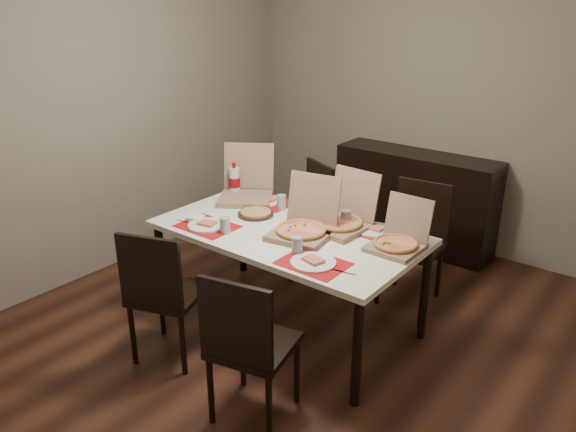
% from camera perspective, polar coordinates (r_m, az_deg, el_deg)
% --- Properties ---
extents(ground, '(3.80, 4.00, 0.02)m').
position_cam_1_polar(ground, '(4.21, 1.29, -10.84)').
color(ground, '#432214').
rests_on(ground, ground).
extents(room_walls, '(3.84, 4.02, 2.62)m').
position_cam_1_polar(room_walls, '(3.94, 5.39, 14.01)').
color(room_walls, gray).
rests_on(room_walls, ground).
extents(sideboard, '(1.50, 0.40, 0.90)m').
position_cam_1_polar(sideboard, '(5.40, 12.70, 1.62)').
color(sideboard, black).
rests_on(sideboard, ground).
extents(dining_table, '(1.80, 1.00, 0.75)m').
position_cam_1_polar(dining_table, '(3.86, 0.00, -2.30)').
color(dining_table, '#F2E8CB').
rests_on(dining_table, ground).
extents(chair_near_left, '(0.54, 0.54, 0.93)m').
position_cam_1_polar(chair_near_left, '(3.65, -12.66, -7.42)').
color(chair_near_left, black).
rests_on(chair_near_left, ground).
extents(chair_near_right, '(0.50, 0.50, 0.93)m').
position_cam_1_polar(chair_near_right, '(3.09, -4.16, -12.73)').
color(chair_near_right, black).
rests_on(chair_near_right, ground).
extents(chair_far_left, '(0.56, 0.56, 0.93)m').
position_cam_1_polar(chair_far_left, '(4.81, 1.99, 0.40)').
color(chair_far_left, black).
rests_on(chair_far_left, ground).
extents(chair_far_right, '(0.46, 0.46, 0.93)m').
position_cam_1_polar(chair_far_right, '(4.42, 12.81, -2.10)').
color(chair_far_right, black).
rests_on(chair_far_right, ground).
extents(setting_near_left, '(0.47, 0.30, 0.11)m').
position_cam_1_polar(setting_near_left, '(3.91, -7.92, -0.86)').
color(setting_near_left, '#B90C10').
rests_on(setting_near_left, dining_table).
extents(setting_near_right, '(0.48, 0.30, 0.11)m').
position_cam_1_polar(setting_near_right, '(3.39, 2.17, -4.28)').
color(setting_near_right, '#B90C10').
rests_on(setting_near_right, dining_table).
extents(setting_far_left, '(0.46, 0.30, 0.11)m').
position_cam_1_polar(setting_far_left, '(4.32, -1.80, 1.60)').
color(setting_far_left, '#B90C10').
rests_on(setting_far_left, dining_table).
extents(setting_far_right, '(0.46, 0.30, 0.11)m').
position_cam_1_polar(setting_far_right, '(3.87, 8.01, -1.08)').
color(setting_far_right, '#B90C10').
rests_on(setting_far_right, dining_table).
extents(napkin_loose, '(0.16, 0.16, 0.02)m').
position_cam_1_polar(napkin_loose, '(3.85, -0.44, -1.17)').
color(napkin_loose, white).
rests_on(napkin_loose, dining_table).
extents(pizza_box_center, '(0.44, 0.47, 0.38)m').
position_cam_1_polar(pizza_box_center, '(3.73, 1.57, -1.13)').
color(pizza_box_center, '#83684B').
rests_on(pizza_box_center, dining_table).
extents(pizza_box_right, '(0.32, 0.35, 0.31)m').
position_cam_1_polar(pizza_box_right, '(3.60, 11.09, -2.49)').
color(pizza_box_right, '#83684B').
rests_on(pizza_box_right, dining_table).
extents(pizza_box_left, '(0.57, 0.59, 0.40)m').
position_cam_1_polar(pizza_box_left, '(4.42, -4.25, 2.58)').
color(pizza_box_left, '#83684B').
rests_on(pizza_box_left, dining_table).
extents(pizza_box_extra, '(0.40, 0.44, 0.38)m').
position_cam_1_polar(pizza_box_extra, '(3.86, 5.39, -0.38)').
color(pizza_box_extra, '#83684B').
rests_on(pizza_box_extra, dining_table).
extents(faina_plate, '(0.27, 0.27, 0.03)m').
position_cam_1_polar(faina_plate, '(4.09, -3.29, 0.27)').
color(faina_plate, black).
rests_on(faina_plate, dining_table).
extents(dip_bowl, '(0.14, 0.14, 0.03)m').
position_cam_1_polar(dip_bowl, '(3.95, 2.90, -0.50)').
color(dip_bowl, white).
rests_on(dip_bowl, dining_table).
extents(soda_bottle, '(0.09, 0.09, 0.27)m').
position_cam_1_polar(soda_bottle, '(4.49, -5.45, 3.53)').
color(soda_bottle, silver).
rests_on(soda_bottle, dining_table).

